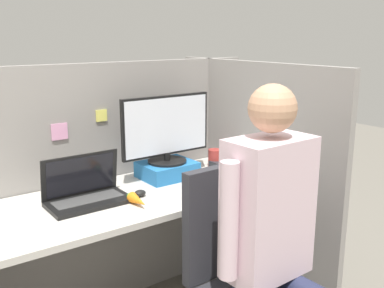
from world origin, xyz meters
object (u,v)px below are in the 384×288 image
carrot_toy (138,201)px  coffee_mug (215,158)px  laptop (87,194)px  person (278,235)px  office_chair (248,279)px  monitor (166,129)px  stapler (220,167)px  paper_box (167,170)px

carrot_toy → coffee_mug: (0.68, 0.29, 0.03)m
laptop → person: person is taller
coffee_mug → office_chair: bearing=-119.3°
monitor → person: 0.93m
stapler → person: size_ratio=0.12×
laptop → coffee_mug: (0.85, 0.11, 0.01)m
office_chair → carrot_toy: bearing=119.7°
laptop → stapler: size_ratio=2.27×
laptop → office_chair: (0.43, -0.64, -0.29)m
office_chair → laptop: bearing=124.1°
stapler → coffee_mug: coffee_mug is taller
paper_box → monitor: 0.23m
coffee_mug → stapler: bearing=-107.2°
carrot_toy → stapler: bearing=17.4°
paper_box → carrot_toy: (-0.34, -0.28, -0.02)m
paper_box → carrot_toy: paper_box is taller
stapler → office_chair: bearing=-120.6°
stapler → coffee_mug: bearing=72.8°
monitor → person: bearing=-95.2°
monitor → office_chair: bearing=-96.0°
laptop → person: (0.43, -0.80, -0.03)m
office_chair → person: (-0.00, -0.16, 0.26)m
office_chair → coffee_mug: size_ratio=9.49×
monitor → coffee_mug: 0.40m
stapler → person: (-0.40, -0.82, -0.00)m
laptop → office_chair: bearing=-55.9°
office_chair → coffee_mug: 0.91m
carrot_toy → office_chair: 0.60m
laptop → coffee_mug: 0.86m
office_chair → person: person is taller
paper_box → stapler: 0.33m
carrot_toy → coffee_mug: bearing=22.7°
monitor → carrot_toy: size_ratio=3.58×
paper_box → monitor: monitor is taller
office_chair → coffee_mug: (0.42, 0.75, 0.30)m
paper_box → carrot_toy: size_ratio=1.92×
monitor → laptop: 0.57m
paper_box → person: size_ratio=0.21×
laptop → coffee_mug: bearing=7.2°
paper_box → person: bearing=-95.2°
laptop → carrot_toy: laptop is taller
monitor → stapler: 0.41m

